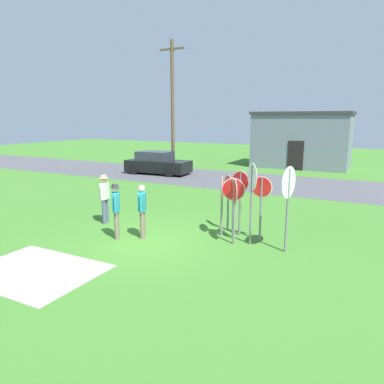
{
  "coord_description": "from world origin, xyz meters",
  "views": [
    {
      "loc": [
        6.1,
        -8.6,
        3.73
      ],
      "look_at": [
        0.73,
        1.75,
        1.3
      ],
      "focal_mm": 33.56,
      "sensor_mm": 36.0,
      "label": 1
    }
  ],
  "objects_px": {
    "stop_sign_low_front": "(222,195)",
    "stop_sign_leaning_right": "(234,200)",
    "parked_car_on_street": "(157,164)",
    "stop_sign_far_back": "(233,198)",
    "stop_sign_nearest": "(228,193)",
    "stop_sign_rear_left": "(252,189)",
    "stop_sign_rear_right": "(261,198)",
    "stop_sign_leaning_left": "(240,192)",
    "person_holding_notes": "(142,208)",
    "utility_pole": "(173,105)",
    "person_with_sunhat": "(116,208)",
    "person_near_signs": "(105,196)",
    "stop_sign_center_cluster": "(288,193)"
  },
  "relations": [
    {
      "from": "stop_sign_rear_right",
      "to": "stop_sign_rear_left",
      "type": "height_order",
      "value": "stop_sign_rear_left"
    },
    {
      "from": "stop_sign_nearest",
      "to": "stop_sign_rear_left",
      "type": "distance_m",
      "value": 1.54
    },
    {
      "from": "stop_sign_far_back",
      "to": "stop_sign_leaning_left",
      "type": "height_order",
      "value": "stop_sign_leaning_left"
    },
    {
      "from": "stop_sign_leaning_right",
      "to": "person_near_signs",
      "type": "height_order",
      "value": "stop_sign_leaning_right"
    },
    {
      "from": "stop_sign_far_back",
      "to": "stop_sign_nearest",
      "type": "relative_size",
      "value": 1.03
    },
    {
      "from": "parked_car_on_street",
      "to": "stop_sign_nearest",
      "type": "relative_size",
      "value": 2.33
    },
    {
      "from": "stop_sign_nearest",
      "to": "person_with_sunhat",
      "type": "bearing_deg",
      "value": -139.21
    },
    {
      "from": "stop_sign_rear_right",
      "to": "stop_sign_center_cluster",
      "type": "distance_m",
      "value": 1.13
    },
    {
      "from": "parked_car_on_street",
      "to": "stop_sign_far_back",
      "type": "distance_m",
      "value": 13.78
    },
    {
      "from": "parked_car_on_street",
      "to": "stop_sign_far_back",
      "type": "bearing_deg",
      "value": -47.45
    },
    {
      "from": "parked_car_on_street",
      "to": "stop_sign_nearest",
      "type": "xyz_separation_m",
      "value": [
        8.83,
        -9.35,
        0.59
      ]
    },
    {
      "from": "utility_pole",
      "to": "stop_sign_nearest",
      "type": "xyz_separation_m",
      "value": [
        8.41,
        -10.75,
        -3.29
      ]
    },
    {
      "from": "utility_pole",
      "to": "person_near_signs",
      "type": "bearing_deg",
      "value": -70.72
    },
    {
      "from": "utility_pole",
      "to": "person_with_sunhat",
      "type": "bearing_deg",
      "value": -66.77
    },
    {
      "from": "stop_sign_far_back",
      "to": "stop_sign_rear_left",
      "type": "height_order",
      "value": "stop_sign_rear_left"
    },
    {
      "from": "stop_sign_far_back",
      "to": "person_with_sunhat",
      "type": "height_order",
      "value": "stop_sign_far_back"
    },
    {
      "from": "stop_sign_far_back",
      "to": "stop_sign_leaning_right",
      "type": "distance_m",
      "value": 0.46
    },
    {
      "from": "utility_pole",
      "to": "stop_sign_rear_right",
      "type": "relative_size",
      "value": 4.36
    },
    {
      "from": "stop_sign_low_front",
      "to": "person_holding_notes",
      "type": "relative_size",
      "value": 1.15
    },
    {
      "from": "stop_sign_low_front",
      "to": "stop_sign_leaning_right",
      "type": "height_order",
      "value": "stop_sign_leaning_right"
    },
    {
      "from": "stop_sign_leaning_left",
      "to": "stop_sign_nearest",
      "type": "distance_m",
      "value": 0.65
    },
    {
      "from": "stop_sign_leaning_left",
      "to": "stop_sign_low_front",
      "type": "relative_size",
      "value": 1.08
    },
    {
      "from": "parked_car_on_street",
      "to": "stop_sign_nearest",
      "type": "distance_m",
      "value": 12.88
    },
    {
      "from": "parked_car_on_street",
      "to": "person_holding_notes",
      "type": "height_order",
      "value": "person_holding_notes"
    },
    {
      "from": "stop_sign_leaning_left",
      "to": "person_near_signs",
      "type": "bearing_deg",
      "value": -169.15
    },
    {
      "from": "stop_sign_leaning_right",
      "to": "person_near_signs",
      "type": "bearing_deg",
      "value": -179.52
    },
    {
      "from": "utility_pole",
      "to": "stop_sign_nearest",
      "type": "relative_size",
      "value": 4.64
    },
    {
      "from": "stop_sign_leaning_left",
      "to": "person_near_signs",
      "type": "height_order",
      "value": "stop_sign_leaning_left"
    },
    {
      "from": "person_holding_notes",
      "to": "utility_pole",
      "type": "bearing_deg",
      "value": 116.45
    },
    {
      "from": "stop_sign_low_front",
      "to": "stop_sign_leaning_right",
      "type": "relative_size",
      "value": 0.99
    },
    {
      "from": "stop_sign_far_back",
      "to": "person_near_signs",
      "type": "xyz_separation_m",
      "value": [
        -4.7,
        -0.46,
        -0.33
      ]
    },
    {
      "from": "stop_sign_far_back",
      "to": "stop_sign_rear_left",
      "type": "relative_size",
      "value": 0.79
    },
    {
      "from": "person_holding_notes",
      "to": "stop_sign_rear_left",
      "type": "bearing_deg",
      "value": 17.11
    },
    {
      "from": "stop_sign_nearest",
      "to": "stop_sign_center_cluster",
      "type": "xyz_separation_m",
      "value": [
        2.2,
        -1.13,
        0.42
      ]
    },
    {
      "from": "stop_sign_rear_left",
      "to": "person_holding_notes",
      "type": "distance_m",
      "value": 3.43
    },
    {
      "from": "person_holding_notes",
      "to": "parked_car_on_street",
      "type": "bearing_deg",
      "value": 120.79
    },
    {
      "from": "stop_sign_nearest",
      "to": "stop_sign_rear_left",
      "type": "relative_size",
      "value": 0.77
    },
    {
      "from": "stop_sign_leaning_left",
      "to": "stop_sign_rear_right",
      "type": "bearing_deg",
      "value": -17.06
    },
    {
      "from": "stop_sign_low_front",
      "to": "stop_sign_leaning_right",
      "type": "xyz_separation_m",
      "value": [
        0.63,
        -0.56,
        0.02
      ]
    },
    {
      "from": "stop_sign_low_front",
      "to": "stop_sign_leaning_left",
      "type": "bearing_deg",
      "value": 31.67
    },
    {
      "from": "stop_sign_rear_left",
      "to": "person_near_signs",
      "type": "relative_size",
      "value": 1.41
    },
    {
      "from": "stop_sign_far_back",
      "to": "stop_sign_rear_right",
      "type": "distance_m",
      "value": 0.84
    },
    {
      "from": "person_near_signs",
      "to": "stop_sign_center_cluster",
      "type": "bearing_deg",
      "value": 0.99
    },
    {
      "from": "stop_sign_leaning_left",
      "to": "stop_sign_low_front",
      "type": "xyz_separation_m",
      "value": [
        -0.5,
        -0.31,
        -0.09
      ]
    },
    {
      "from": "parked_car_on_street",
      "to": "stop_sign_low_front",
      "type": "distance_m",
      "value": 13.38
    },
    {
      "from": "utility_pole",
      "to": "parked_car_on_street",
      "type": "bearing_deg",
      "value": -106.71
    },
    {
      "from": "person_holding_notes",
      "to": "stop_sign_low_front",
      "type": "bearing_deg",
      "value": 31.95
    },
    {
      "from": "stop_sign_rear_left",
      "to": "stop_sign_center_cluster",
      "type": "xyz_separation_m",
      "value": [
        1.08,
        -0.15,
        0.01
      ]
    },
    {
      "from": "stop_sign_center_cluster",
      "to": "person_with_sunhat",
      "type": "xyz_separation_m",
      "value": [
        -4.97,
        -1.26,
        -0.71
      ]
    },
    {
      "from": "utility_pole",
      "to": "stop_sign_leaning_left",
      "type": "distance_m",
      "value": 14.59
    }
  ]
}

